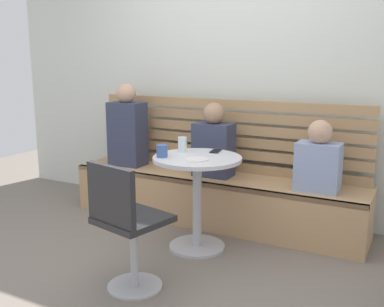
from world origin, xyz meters
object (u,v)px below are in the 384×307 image
(person_adult, at_px, (127,129))
(cup_glass_tall, at_px, (182,144))
(phone_on_table, at_px, (216,151))
(booth_bench, at_px, (213,199))
(person_child_left, at_px, (318,160))
(cafe_table, at_px, (197,185))
(person_child_middle, at_px, (214,144))
(cup_mug_blue, at_px, (162,151))
(plate_small, at_px, (197,159))
(white_chair, at_px, (125,223))

(person_adult, height_order, cup_glass_tall, person_adult)
(phone_on_table, bearing_deg, booth_bench, 106.94)
(booth_bench, xyz_separation_m, phone_on_table, (0.18, -0.35, 0.52))
(person_adult, bearing_deg, person_child_left, -0.83)
(cup_glass_tall, bearing_deg, booth_bench, 83.62)
(person_child_left, bearing_deg, cup_glass_tall, -155.88)
(phone_on_table, bearing_deg, person_adult, 152.43)
(cafe_table, distance_m, person_adult, 1.24)
(person_child_left, relative_size, phone_on_table, 4.05)
(person_child_middle, bearing_deg, cafe_table, -77.25)
(person_child_middle, height_order, cup_mug_blue, person_child_middle)
(cafe_table, height_order, phone_on_table, phone_on_table)
(cup_glass_tall, relative_size, plate_small, 0.71)
(cafe_table, bearing_deg, white_chair, -96.16)
(white_chair, relative_size, cup_mug_blue, 8.95)
(person_child_middle, bearing_deg, white_chair, -88.19)
(white_chair, bearing_deg, cafe_table, 83.84)
(booth_bench, xyz_separation_m, person_adult, (-0.93, -0.01, 0.58))
(person_child_left, bearing_deg, booth_bench, 177.84)
(cafe_table, bearing_deg, person_adult, 151.66)
(plate_small, bearing_deg, cup_glass_tall, 137.90)
(white_chair, distance_m, cup_glass_tall, 0.98)
(person_adult, xyz_separation_m, person_child_left, (1.85, -0.03, -0.11))
(person_child_left, bearing_deg, cup_mug_blue, -146.21)
(booth_bench, xyz_separation_m, white_chair, (0.05, -1.39, 0.24))
(cup_mug_blue, relative_size, phone_on_table, 0.68)
(booth_bench, bearing_deg, person_child_middle, 10.02)
(white_chair, relative_size, person_child_middle, 1.30)
(booth_bench, distance_m, plate_small, 0.89)
(white_chair, height_order, cup_glass_tall, cup_glass_tall)
(person_child_middle, xyz_separation_m, cup_glass_tall, (-0.06, -0.48, 0.07))
(person_adult, xyz_separation_m, cup_glass_tall, (0.87, -0.47, 0.00))
(person_adult, height_order, phone_on_table, person_adult)
(booth_bench, distance_m, cup_glass_tall, 0.75)
(booth_bench, relative_size, cup_mug_blue, 28.42)
(white_chair, distance_m, phone_on_table, 1.09)
(phone_on_table, bearing_deg, cup_mug_blue, -136.90)
(plate_small, bearing_deg, phone_on_table, 91.38)
(cafe_table, height_order, white_chair, white_chair)
(booth_bench, xyz_separation_m, person_child_left, (0.93, -0.03, 0.46))
(person_adult, height_order, person_child_left, person_adult)
(person_child_middle, bearing_deg, person_adult, -179.46)
(person_child_middle, relative_size, cup_mug_blue, 6.90)
(cup_mug_blue, bearing_deg, plate_small, 5.20)
(person_child_left, xyz_separation_m, person_child_middle, (-0.92, 0.04, 0.04))
(booth_bench, bearing_deg, phone_on_table, -62.52)
(booth_bench, distance_m, phone_on_table, 0.65)
(booth_bench, distance_m, cup_mug_blue, 0.92)
(cup_mug_blue, relative_size, plate_small, 0.56)
(white_chair, distance_m, person_adult, 1.73)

